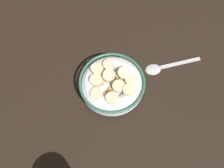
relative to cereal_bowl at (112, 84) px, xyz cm
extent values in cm
cube|color=black|center=(0.00, -0.01, -3.71)|extent=(138.16, 138.16, 2.00)
cylinder|color=white|center=(0.00, -0.01, -2.41)|extent=(8.63, 8.63, 0.60)
torus|color=white|center=(0.00, -0.01, -0.35)|extent=(15.68, 15.68, 4.72)
torus|color=#337259|center=(0.00, -0.01, 1.71)|extent=(15.81, 15.81, 0.60)
cylinder|color=white|center=(0.00, -0.01, 0.51)|extent=(12.85, 12.85, 0.40)
cube|color=#B78947|center=(1.27, -1.99, 1.08)|extent=(1.79, 1.76, 0.79)
cube|color=tan|center=(0.19, 2.48, 1.24)|extent=(2.20, 2.21, 0.75)
cube|color=tan|center=(-1.65, 0.35, 1.22)|extent=(1.68, 1.65, 0.80)
cube|color=#B78947|center=(-0.70, 4.88, 1.26)|extent=(1.94, 1.88, 0.91)
cube|color=#B78947|center=(3.27, 3.86, 1.20)|extent=(2.19, 2.19, 0.76)
cube|color=tan|center=(-0.82, -3.94, 1.15)|extent=(2.10, 2.15, 0.94)
cube|color=tan|center=(2.39, -4.02, 1.19)|extent=(2.18, 2.16, 0.84)
cube|color=tan|center=(-5.59, -0.43, 1.22)|extent=(2.25, 2.26, 0.80)
cube|color=#B78947|center=(-2.26, -1.96, 1.23)|extent=(2.09, 2.13, 0.85)
cube|color=#B78947|center=(1.10, 0.28, 1.22)|extent=(1.80, 1.76, 0.81)
cube|color=tan|center=(3.81, 1.69, 1.18)|extent=(2.03, 1.98, 0.89)
cube|color=#B78947|center=(-3.35, -0.81, 1.17)|extent=(2.09, 2.12, 0.83)
cube|color=#B78947|center=(-3.99, 3.27, 1.16)|extent=(1.87, 1.83, 0.82)
cube|color=#B78947|center=(-2.69, 4.68, 1.04)|extent=(1.60, 1.60, 0.73)
cube|color=#AD7F42|center=(1.62, 1.96, 1.09)|extent=(2.25, 2.25, 0.72)
cube|color=#B78947|center=(5.34, 1.74, 1.04)|extent=(2.27, 2.27, 0.78)
cube|color=tan|center=(-3.84, 0.82, 1.16)|extent=(1.88, 1.86, 0.80)
cube|color=tan|center=(4.05, -3.65, 1.08)|extent=(2.23, 2.24, 0.81)
cube|color=tan|center=(-4.03, -3.56, 1.20)|extent=(1.78, 1.81, 0.81)
cylinder|color=beige|center=(0.96, 3.24, 2.38)|extent=(4.01, 3.98, 1.57)
cylinder|color=beige|center=(3.46, 2.89, 1.90)|extent=(3.96, 4.00, 1.27)
cylinder|color=beige|center=(-3.26, 2.79, 2.24)|extent=(3.61, 3.60, 1.09)
cylinder|color=beige|center=(-3.02, -2.33, 2.14)|extent=(3.91, 3.94, 1.35)
cylinder|color=beige|center=(2.83, -3.31, 2.20)|extent=(4.09, 4.08, 1.28)
cylinder|color=beige|center=(-1.53, 0.65, 2.01)|extent=(4.27, 4.26, 1.30)
cylinder|color=beige|center=(-4.76, 0.48, 2.29)|extent=(3.45, 3.42, 1.57)
cylinder|color=beige|center=(4.56, 0.64, 2.36)|extent=(3.63, 3.67, 1.16)
cylinder|color=beige|center=(-0.68, -4.65, 2.01)|extent=(4.23, 4.25, 1.24)
cylinder|color=beige|center=(2.06, 0.11, 2.02)|extent=(4.03, 4.09, 1.35)
ellipsoid|color=silver|center=(4.82, 11.28, -2.31)|extent=(5.10, 5.32, 0.80)
cube|color=silver|center=(9.37, 17.56, -2.53)|extent=(7.42, 9.72, 0.36)
camera|label=1|loc=(13.51, -16.27, 47.04)|focal=34.05mm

